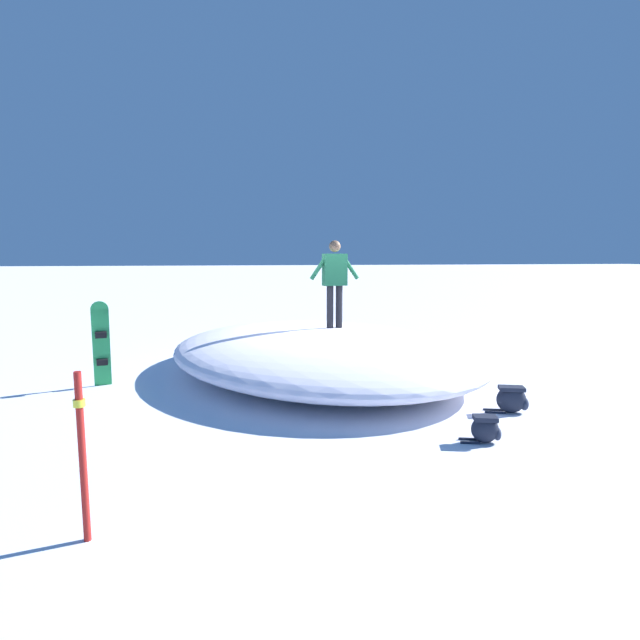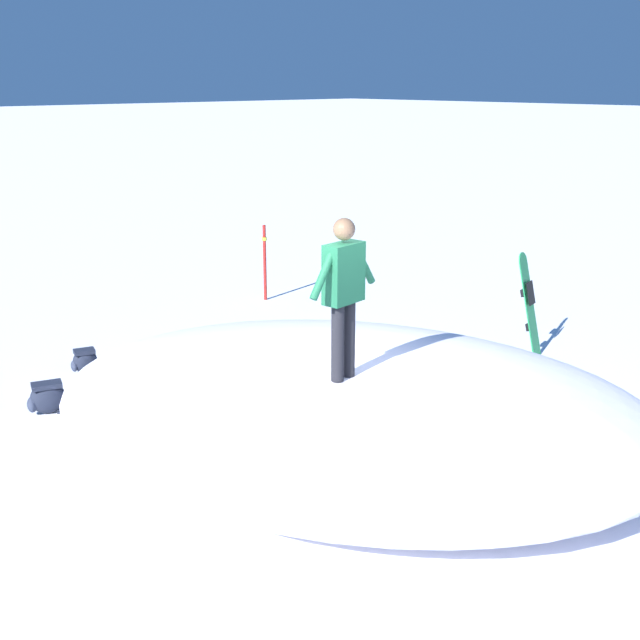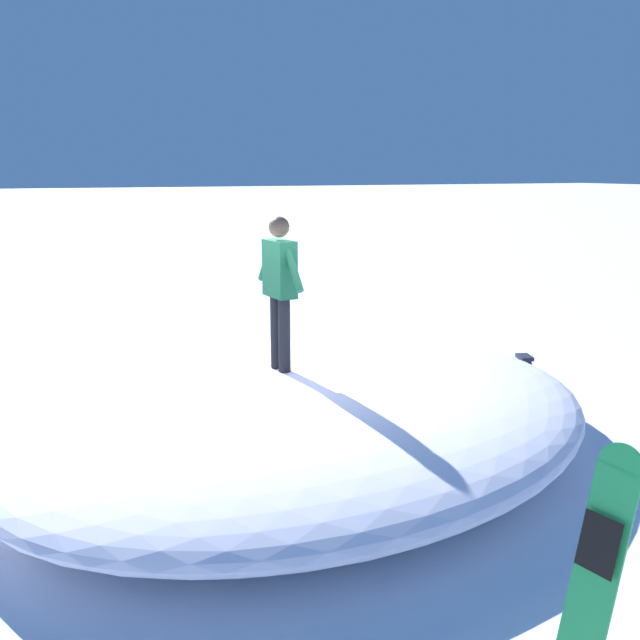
{
  "view_description": "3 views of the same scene",
  "coord_description": "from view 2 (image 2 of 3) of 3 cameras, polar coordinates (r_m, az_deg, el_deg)",
  "views": [
    {
      "loc": [
        2.25,
        9.96,
        2.37
      ],
      "look_at": [
        0.07,
        -0.31,
        1.03
      ],
      "focal_mm": 28.03,
      "sensor_mm": 36.0,
      "label": 1
    },
    {
      "loc": [
        -6.0,
        -5.9,
        4.08
      ],
      "look_at": [
        0.1,
        0.67,
        1.37
      ],
      "focal_mm": 44.93,
      "sensor_mm": 36.0,
      "label": 2
    },
    {
      "loc": [
        6.98,
        -2.49,
        3.2
      ],
      "look_at": [
        -0.43,
        0.63,
        1.39
      ],
      "focal_mm": 37.54,
      "sensor_mm": 36.0,
      "label": 3
    }
  ],
  "objects": [
    {
      "name": "snow_mound",
      "position": [
        9.43,
        2.06,
        -5.85
      ],
      "size": [
        7.75,
        8.71,
        0.9
      ],
      "primitive_type": "ellipsoid",
      "rotation": [
        0.0,
        0.0,
        1.91
      ],
      "color": "white",
      "rests_on": "ground"
    },
    {
      "name": "backpack_near",
      "position": [
        10.75,
        -18.88,
        -5.24
      ],
      "size": [
        0.68,
        0.41,
        0.42
      ],
      "color": "#1E2333",
      "rests_on": "ground"
    },
    {
      "name": "backpack_far",
      "position": [
        12.05,
        -16.44,
        -2.79
      ],
      "size": [
        0.54,
        0.34,
        0.36
      ],
      "color": "#1E2333",
      "rests_on": "ground"
    },
    {
      "name": "ground",
      "position": [
        9.36,
        2.39,
        -9.08
      ],
      "size": [
        240.0,
        240.0,
        0.0
      ],
      "primitive_type": "plane",
      "color": "white"
    },
    {
      "name": "snowboarder_standing",
      "position": [
        8.58,
        1.69,
        2.36
      ],
      "size": [
        1.07,
        0.28,
        1.79
      ],
      "color": "black",
      "rests_on": "snow_mound"
    },
    {
      "name": "trail_marker_pole",
      "position": [
        15.28,
        -3.96,
        4.24
      ],
      "size": [
        0.1,
        0.1,
        1.45
      ],
      "color": "#A51E19",
      "rests_on": "ground"
    },
    {
      "name": "snowboard_primary_upright",
      "position": [
        12.53,
        14.65,
        1.17
      ],
      "size": [
        0.37,
        0.44,
        1.59
      ],
      "color": "#1E8C47",
      "rests_on": "ground"
    }
  ]
}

